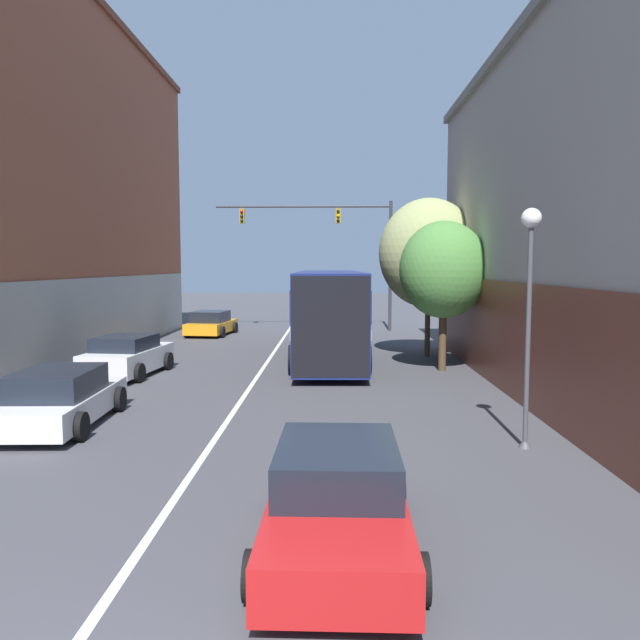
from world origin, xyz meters
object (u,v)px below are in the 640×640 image
Objects in this scene: street_lamp at (529,290)px; parked_car_left_near at (128,356)px; traffic_signal_gantry at (339,236)px; hatchback_foreground at (337,499)px; street_tree_near at (429,253)px; parked_car_left_mid at (211,324)px; street_tree_far at (444,270)px; bus at (329,310)px; parked_car_left_far at (60,399)px.

parked_car_left_near is at bearing 143.06° from street_lamp.
hatchback_foreground is at bearing -90.62° from traffic_signal_gantry.
parked_car_left_near is 0.65× the size of street_tree_near.
parked_car_left_mid is 15.21m from street_tree_far.
hatchback_foreground is (0.21, -16.44, -1.30)m from bus.
street_tree_far reaches higher than bus.
traffic_signal_gantry is 2.05× the size of street_lamp.
street_tree_near is 3.41m from street_tree_far.
bus is 11.07m from traffic_signal_gantry.
hatchback_foreground is at bearing -135.77° from parked_car_left_far.
hatchback_foreground is at bearing 179.85° from bus.
traffic_signal_gantry is (6.59, 21.00, 4.64)m from parked_car_left_far.
traffic_signal_gantry is at bearing -20.16° from parked_car_left_near.
street_tree_near reaches higher than street_tree_far.
street_lamp is 9.24m from street_tree_far.
bus is at bearing 108.58° from street_lamp.
hatchback_foreground is 14.28m from parked_car_left_near.
parked_car_left_mid is 0.77× the size of street_tree_far.
hatchback_foreground is 0.97× the size of parked_car_left_far.
hatchback_foreground is 1.04× the size of parked_car_left_near.
bus is 10.36m from parked_car_left_mid.
parked_car_left_mid is at bearing -1.70° from parked_car_left_far.
parked_car_left_mid is (0.43, 12.08, -0.05)m from parked_car_left_near.
parked_car_left_far is (-6.08, -10.46, -1.29)m from bus.
parked_car_left_mid is at bearing 117.04° from street_lamp.
street_tree_near is (10.64, 4.54, 3.49)m from parked_car_left_near.
bus is 1.20× the size of traffic_signal_gantry.
parked_car_left_mid is at bearing 143.55° from street_tree_near.
traffic_signal_gantry reaches higher than street_tree_near.
traffic_signal_gantry is (6.75, 2.39, 4.67)m from parked_car_left_mid.
street_tree_near reaches higher than parked_car_left_mid.
parked_car_left_far is (0.60, -6.53, -0.02)m from parked_car_left_near.
street_tree_near is at bearing -60.63° from parked_car_left_near.
parked_car_left_near is at bearing -116.41° from traffic_signal_gantry.
parked_car_left_mid is 18.61m from parked_car_left_far.
traffic_signal_gantry reaches higher than parked_car_left_mid.
parked_car_left_far reaches higher than hatchback_foreground.
street_tree_far is (3.97, -2.74, 1.58)m from bus.
bus reaches higher than parked_car_left_far.
bus is at bearing -32.40° from parked_car_left_far.
bus is at bearing 145.41° from street_tree_far.
hatchback_foreground is 27.38m from traffic_signal_gantry.
parked_car_left_near is (-6.89, 12.51, 0.03)m from hatchback_foreground.
street_tree_far reaches higher than street_lamp.
street_tree_near is 1.22× the size of street_tree_far.
traffic_signal_gantry is at bearing 109.19° from street_tree_near.
parked_car_left_mid is (-6.25, 8.15, -1.32)m from bus.
parked_car_left_near is 13.63m from street_lamp.
parked_car_left_near reaches higher than parked_car_left_far.
bus is 2.94× the size of parked_car_left_mid.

